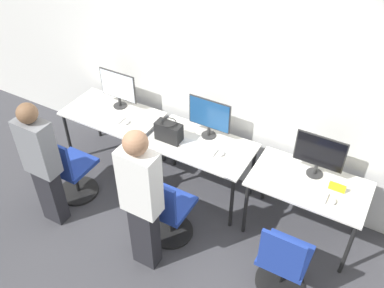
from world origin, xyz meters
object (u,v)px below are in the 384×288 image
at_px(office_chair_left, 70,172).
at_px(person_left, 42,162).
at_px(person_center, 141,198).
at_px(keyboard_left, 108,116).
at_px(mouse_center, 222,154).
at_px(mouse_right, 333,201).
at_px(monitor_center, 209,116).
at_px(monitor_right, 319,154).
at_px(handbag, 169,132).
at_px(office_chair_right, 282,264).
at_px(office_chair_center, 167,212).
at_px(mouse_left, 127,122).
at_px(monitor_left, 118,88).
at_px(keyboard_center, 198,147).
at_px(keyboard_right, 305,191).

relative_size(office_chair_left, person_left, 0.59).
bearing_deg(person_center, keyboard_left, 139.74).
distance_m(person_left, mouse_center, 1.86).
relative_size(keyboard_left, mouse_right, 4.69).
distance_m(monitor_center, monitor_right, 1.23).
bearing_deg(mouse_center, monitor_center, 140.51).
xyz_separation_m(mouse_right, handbag, (-1.85, 0.05, 0.10)).
bearing_deg(office_chair_right, office_chair_center, 179.63).
relative_size(office_chair_right, handbag, 3.02).
relative_size(person_left, office_chair_right, 1.70).
bearing_deg(monitor_right, mouse_left, -173.75).
height_order(monitor_left, office_chair_right, monitor_left).
relative_size(keyboard_center, office_chair_right, 0.47).
height_order(mouse_left, keyboard_center, mouse_left).
bearing_deg(mouse_center, office_chair_right, -35.50).
bearing_deg(office_chair_left, monitor_right, 20.30).
relative_size(office_chair_left, person_center, 0.54).
bearing_deg(mouse_left, office_chair_center, -34.80).
bearing_deg(office_chair_center, office_chair_right, -0.37).
bearing_deg(monitor_center, office_chair_right, -36.40).
xyz_separation_m(keyboard_center, monitor_right, (1.23, 0.22, 0.26)).
height_order(keyboard_right, mouse_right, mouse_right).
height_order(person_center, monitor_right, person_center).
bearing_deg(office_chair_center, monitor_left, 143.61).
xyz_separation_m(mouse_center, monitor_right, (0.95, 0.20, 0.25)).
height_order(monitor_center, office_chair_right, monitor_center).
distance_m(office_chair_center, keyboard_right, 1.41).
xyz_separation_m(monitor_left, keyboard_right, (2.45, -0.30, -0.26)).
bearing_deg(keyboard_right, person_left, -157.78).
xyz_separation_m(mouse_left, mouse_center, (1.22, 0.04, 0.00)).
relative_size(monitor_center, keyboard_right, 1.18).
height_order(monitor_right, office_chair_right, monitor_right).
height_order(monitor_center, person_center, person_center).
bearing_deg(mouse_left, keyboard_right, -1.44).
xyz_separation_m(keyboard_center, office_chair_right, (1.27, -0.69, -0.38)).
bearing_deg(monitor_left, keyboard_center, -10.92).
xyz_separation_m(monitor_left, monitor_center, (1.23, 0.02, 0.00)).
relative_size(person_left, person_center, 0.93).
distance_m(office_chair_left, keyboard_center, 1.51).
bearing_deg(monitor_center, person_left, -132.85).
distance_m(mouse_center, handbag, 0.64).
relative_size(mouse_left, person_left, 0.06).
bearing_deg(mouse_center, mouse_right, -4.85).
xyz_separation_m(monitor_center, office_chair_center, (0.01, -0.93, -0.64)).
distance_m(mouse_left, person_left, 1.10).
height_order(keyboard_left, person_left, person_left).
relative_size(mouse_center, handbag, 0.30).
relative_size(monitor_right, keyboard_right, 1.18).
height_order(mouse_center, keyboard_right, mouse_center).
xyz_separation_m(keyboard_center, mouse_right, (1.50, -0.08, 0.01)).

